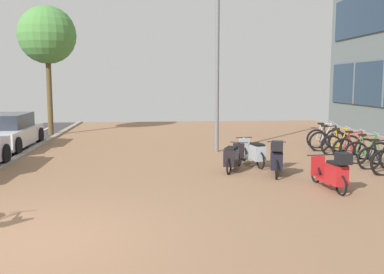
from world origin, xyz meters
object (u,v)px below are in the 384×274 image
(bicycle_rack_07, at_px, (329,141))
(scooter_extra, at_px, (233,157))
(scooter_far, at_px, (277,158))
(bicycle_rack_06, at_px, (341,145))
(bicycle_rack_05, at_px, (354,149))
(scooter_mid, at_px, (333,172))
(bicycle_rack_08, at_px, (325,138))
(bicycle_rack_03, at_px, (380,158))
(lamp_post, at_px, (217,46))
(parked_car_far, at_px, (4,132))
(street_tree, at_px, (47,36))
(scooter_near, at_px, (254,153))
(bicycle_rack_04, at_px, (368,153))

(bicycle_rack_07, bearing_deg, scooter_extra, -142.85)
(scooter_far, xyz_separation_m, scooter_extra, (-1.02, 0.66, -0.07))
(bicycle_rack_06, bearing_deg, bicycle_rack_05, -83.99)
(scooter_mid, distance_m, scooter_extra, 2.98)
(bicycle_rack_06, distance_m, bicycle_rack_08, 1.60)
(bicycle_rack_03, height_order, bicycle_rack_05, bicycle_rack_05)
(lamp_post, bearing_deg, bicycle_rack_07, -4.64)
(bicycle_rack_06, xyz_separation_m, bicycle_rack_07, (-0.06, 0.80, 0.01))
(parked_car_far, bearing_deg, street_tree, 79.86)
(bicycle_rack_06, distance_m, scooter_near, 3.64)
(bicycle_rack_07, xyz_separation_m, parked_car_far, (-11.50, 1.66, 0.26))
(bicycle_rack_08, distance_m, scooter_mid, 6.62)
(bicycle_rack_03, relative_size, scooter_mid, 0.76)
(bicycle_rack_06, distance_m, scooter_extra, 4.61)
(scooter_extra, distance_m, street_tree, 11.81)
(scooter_far, distance_m, lamp_post, 5.20)
(scooter_mid, bearing_deg, lamp_post, 107.18)
(bicycle_rack_08, height_order, scooter_far, bicycle_rack_08)
(bicycle_rack_06, height_order, scooter_extra, bicycle_rack_06)
(bicycle_rack_04, xyz_separation_m, bicycle_rack_07, (-0.18, 2.40, 0.01))
(scooter_far, xyz_separation_m, lamp_post, (-0.98, 3.99, 3.20))
(bicycle_rack_06, bearing_deg, bicycle_rack_08, 85.49)
(bicycle_rack_04, relative_size, scooter_far, 0.74)
(bicycle_rack_04, bearing_deg, bicycle_rack_03, -94.10)
(bicycle_rack_04, bearing_deg, parked_car_far, 160.86)
(bicycle_rack_06, height_order, scooter_mid, bicycle_rack_06)
(bicycle_rack_03, height_order, scooter_near, bicycle_rack_03)
(scooter_near, height_order, scooter_far, scooter_far)
(bicycle_rack_06, xyz_separation_m, lamp_post, (-3.99, 1.12, 3.30))
(bicycle_rack_03, height_order, scooter_mid, scooter_mid)
(bicycle_rack_03, height_order, scooter_extra, bicycle_rack_03)
(bicycle_rack_06, bearing_deg, scooter_far, -136.42)
(bicycle_rack_05, height_order, street_tree, street_tree)
(scooter_extra, bearing_deg, bicycle_rack_07, 37.15)
(bicycle_rack_05, distance_m, bicycle_rack_06, 0.80)
(bicycle_rack_04, height_order, lamp_post, lamp_post)
(bicycle_rack_05, xyz_separation_m, bicycle_rack_06, (-0.08, 0.80, 0.00))
(bicycle_rack_04, height_order, bicycle_rack_08, bicycle_rack_08)
(lamp_post, relative_size, street_tree, 1.15)
(bicycle_rack_03, bearing_deg, scooter_extra, 177.48)
(scooter_mid, bearing_deg, bicycle_rack_08, 69.14)
(bicycle_rack_03, bearing_deg, scooter_far, -171.24)
(scooter_far, height_order, scooter_extra, scooter_far)
(bicycle_rack_03, xyz_separation_m, parked_car_far, (-11.63, 4.86, 0.28))
(bicycle_rack_06, bearing_deg, scooter_extra, -151.27)
(scooter_near, bearing_deg, bicycle_rack_08, 42.33)
(bicycle_rack_03, relative_size, scooter_far, 0.71)
(street_tree, bearing_deg, bicycle_rack_05, -33.87)
(bicycle_rack_07, distance_m, scooter_mid, 5.80)
(bicycle_rack_04, distance_m, bicycle_rack_08, 3.20)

